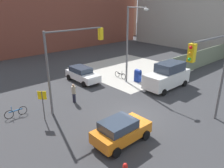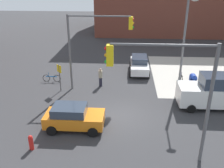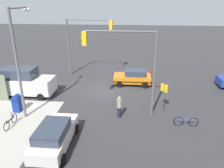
# 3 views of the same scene
# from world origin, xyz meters

# --- Properties ---
(ground_plane) EXTENTS (120.00, 120.00, 0.00)m
(ground_plane) POSITION_xyz_m (0.00, 0.00, 0.00)
(ground_plane) COLOR #333335
(sidewalk_corner) EXTENTS (12.00, 12.00, 0.01)m
(sidewalk_corner) POSITION_xyz_m (9.00, 9.00, 0.01)
(sidewalk_corner) COLOR #ADA89E
(sidewalk_corner) RESTS_ON ground
(traffic_signal_nw_corner) EXTENTS (5.45, 0.36, 6.50)m
(traffic_signal_nw_corner) POSITION_xyz_m (-2.42, 4.50, 4.63)
(traffic_signal_nw_corner) COLOR #59595B
(traffic_signal_nw_corner) RESTS_ON ground
(traffic_signal_se_corner) EXTENTS (5.26, 0.36, 6.50)m
(traffic_signal_se_corner) POSITION_xyz_m (2.50, -4.50, 4.62)
(traffic_signal_se_corner) COLOR #59595B
(traffic_signal_se_corner) RESTS_ON ground
(street_lamp_corner) EXTENTS (0.56, 2.68, 8.00)m
(street_lamp_corner) POSITION_xyz_m (5.19, 5.43, 4.70)
(street_lamp_corner) COLOR slate
(street_lamp_corner) RESTS_ON ground
(warning_sign_two_way) EXTENTS (0.48, 0.48, 2.40)m
(warning_sign_two_way) POSITION_xyz_m (-5.40, 3.97, 1.64)
(warning_sign_two_way) COLOR #4C4C4C
(warning_sign_two_way) RESTS_ON ground
(mailbox_blue) EXTENTS (0.56, 0.64, 1.43)m
(mailbox_blue) POSITION_xyz_m (6.20, 5.00, 0.76)
(mailbox_blue) COLOR navy
(mailbox_blue) RESTS_ON ground
(fire_hydrant) EXTENTS (0.26, 0.26, 0.94)m
(fire_hydrant) POSITION_xyz_m (-5.00, -4.20, 0.49)
(fire_hydrant) COLOR red
(fire_hydrant) RESTS_ON ground
(sedan_white) EXTENTS (2.02, 4.44, 1.62)m
(sedan_white) POSITION_xyz_m (1.64, 9.21, 0.84)
(sedan_white) COLOR white
(sedan_white) RESTS_ON ground
(coupe_orange) EXTENTS (3.84, 2.02, 1.62)m
(coupe_orange) POSITION_xyz_m (-3.01, -1.82, 0.84)
(coupe_orange) COLOR orange
(coupe_orange) RESTS_ON ground
(van_white_delivery) EXTENTS (5.40, 2.32, 2.62)m
(van_white_delivery) POSITION_xyz_m (7.13, 1.80, 1.28)
(van_white_delivery) COLOR white
(van_white_delivery) RESTS_ON ground
(pedestrian_crossing) EXTENTS (0.36, 0.36, 1.72)m
(pedestrian_crossing) POSITION_xyz_m (-2.00, 5.20, 0.90)
(pedestrian_crossing) COLOR #9E937A
(pedestrian_crossing) RESTS_ON ground
(bicycle_leaning_on_fence) EXTENTS (0.05, 1.75, 0.97)m
(bicycle_leaning_on_fence) POSITION_xyz_m (5.60, 7.20, 0.35)
(bicycle_leaning_on_fence) COLOR black
(bicycle_leaning_on_fence) RESTS_ON ground
(bicycle_at_crosswalk) EXTENTS (1.75, 0.05, 0.97)m
(bicycle_at_crosswalk) POSITION_xyz_m (-6.80, 6.00, 0.35)
(bicycle_at_crosswalk) COLOR black
(bicycle_at_crosswalk) RESTS_ON ground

